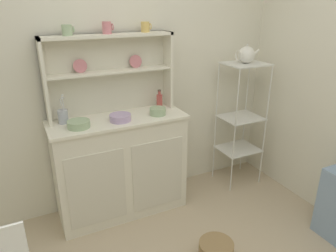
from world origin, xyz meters
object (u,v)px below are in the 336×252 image
at_px(hutch_cabinet, 121,165).
at_px(bowl_mixing_large, 79,124).
at_px(floor_basket, 216,251).
at_px(cup_sage_0, 67,30).
at_px(hutch_shelf_unit, 109,68).
at_px(porcelain_teapot, 246,55).
at_px(jam_bottle, 159,101).
at_px(bakers_rack, 241,111).
at_px(utensil_jar, 63,116).

xyz_separation_m(hutch_cabinet, bowl_mixing_large, (-0.34, -0.07, 0.48)).
bearing_deg(floor_basket, cup_sage_0, 125.87).
xyz_separation_m(hutch_shelf_unit, bowl_mixing_large, (-0.34, -0.24, -0.37)).
distance_m(hutch_cabinet, porcelain_teapot, 1.56).
bearing_deg(hutch_shelf_unit, cup_sage_0, -172.34).
xyz_separation_m(floor_basket, jam_bottle, (-0.00, 0.99, 0.91)).
relative_size(hutch_cabinet, bowl_mixing_large, 6.61).
bearing_deg(cup_sage_0, bakers_rack, -5.52).
bearing_deg(bakers_rack, bowl_mixing_large, -178.54).
xyz_separation_m(bakers_rack, cup_sage_0, (-1.60, 0.15, 0.84)).
xyz_separation_m(jam_bottle, porcelain_teapot, (0.86, -0.12, 0.37)).
height_order(utensil_jar, porcelain_teapot, porcelain_teapot).
xyz_separation_m(hutch_shelf_unit, porcelain_teapot, (1.28, -0.20, 0.05)).
relative_size(bakers_rack, floor_basket, 4.87).
bearing_deg(hutch_cabinet, jam_bottle, 11.42).
bearing_deg(jam_bottle, hutch_cabinet, -168.58).
bearing_deg(hutch_shelf_unit, hutch_cabinet, -90.00).
bearing_deg(cup_sage_0, floor_basket, -54.13).
relative_size(jam_bottle, porcelain_teapot, 0.69).
relative_size(hutch_shelf_unit, bowl_mixing_large, 6.18).
bearing_deg(hutch_cabinet, bakers_rack, -1.43).
distance_m(hutch_cabinet, bakers_rack, 1.33).
xyz_separation_m(cup_sage_0, bowl_mixing_large, (-0.03, -0.20, -0.69)).
bearing_deg(porcelain_teapot, hutch_cabinet, 178.57).
distance_m(hutch_cabinet, hutch_shelf_unit, 0.86).
bearing_deg(bakers_rack, hutch_shelf_unit, 171.31).
bearing_deg(hutch_shelf_unit, utensil_jar, -168.43).
bearing_deg(floor_basket, jam_bottle, 90.25).
bearing_deg(porcelain_teapot, cup_sage_0, 174.47).
bearing_deg(bakers_rack, floor_basket, -134.31).
xyz_separation_m(cup_sage_0, jam_bottle, (0.74, -0.04, -0.64)).
height_order(bakers_rack, jam_bottle, bakers_rack).
height_order(hutch_cabinet, porcelain_teapot, porcelain_teapot).
bearing_deg(hutch_cabinet, utensil_jar, 169.77).
xyz_separation_m(bakers_rack, floor_basket, (-0.85, -0.87, -0.72)).
bearing_deg(floor_basket, bowl_mixing_large, 132.72).
distance_m(floor_basket, utensil_jar, 1.59).
height_order(cup_sage_0, porcelain_teapot, cup_sage_0).
bearing_deg(porcelain_teapot, floor_basket, -134.25).
height_order(hutch_shelf_unit, floor_basket, hutch_shelf_unit).
distance_m(hutch_shelf_unit, bowl_mixing_large, 0.55).
relative_size(floor_basket, cup_sage_0, 2.89).
relative_size(cup_sage_0, jam_bottle, 0.53).
distance_m(bakers_rack, jam_bottle, 0.89).
xyz_separation_m(bakers_rack, porcelain_teapot, (-0.00, 0.00, 0.56)).
xyz_separation_m(bakers_rack, bowl_mixing_large, (-1.62, -0.04, 0.15)).
relative_size(floor_basket, bowl_mixing_large, 1.50).
bearing_deg(hutch_shelf_unit, bowl_mixing_large, -144.84).
distance_m(floor_basket, porcelain_teapot, 1.77).
xyz_separation_m(floor_basket, cup_sage_0, (-0.74, 1.03, 1.56)).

